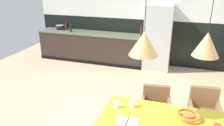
{
  "coord_description": "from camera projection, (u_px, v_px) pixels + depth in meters",
  "views": [
    {
      "loc": [
        1.12,
        -3.19,
        2.48
      ],
      "look_at": [
        -0.17,
        0.8,
        0.86
      ],
      "focal_mm": 35.41,
      "sensor_mm": 36.0,
      "label": 1
    }
  ],
  "objects": [
    {
      "name": "ground_plane",
      "position": [
        108.0,
        122.0,
        4.05
      ],
      "size": [
        8.7,
        8.7,
        0.0
      ],
      "primitive_type": "plane",
      "color": "tan"
    },
    {
      "name": "bottle_oil_tall",
      "position": [
        66.0,
        26.0,
        7.04
      ],
      "size": [
        0.06,
        0.06,
        0.29
      ],
      "color": "maroon",
      "rests_on": "kitchen_counter"
    },
    {
      "name": "pendant_lamp_over_table_near",
      "position": [
        144.0,
        43.0,
        2.66
      ],
      "size": [
        0.37,
        0.37,
        1.04
      ],
      "color": "black"
    },
    {
      "name": "kitchen_counter",
      "position": [
        91.0,
        47.0,
        6.92
      ],
      "size": [
        3.33,
        0.63,
        0.91
      ],
      "color": "#2E2421",
      "rests_on": "ground"
    },
    {
      "name": "refrigerator_column",
      "position": [
        158.0,
        38.0,
        6.17
      ],
      "size": [
        0.73,
        0.6,
        1.8
      ],
      "primitive_type": "cube",
      "color": "#ADAFB2",
      "rests_on": "ground"
    },
    {
      "name": "bottle_wine_green",
      "position": [
        141.0,
        31.0,
        6.3
      ],
      "size": [
        0.06,
        0.06,
        0.33
      ],
      "color": "maroon",
      "rests_on": "kitchen_counter"
    },
    {
      "name": "mug_tall_blue",
      "position": [
        116.0,
        105.0,
        3.18
      ],
      "size": [
        0.13,
        0.08,
        0.09
      ],
      "color": "white",
      "rests_on": "dining_table"
    },
    {
      "name": "armchair_corner_seat",
      "position": [
        204.0,
        107.0,
        3.62
      ],
      "size": [
        0.53,
        0.51,
        0.8
      ],
      "rotation": [
        0.0,
        0.0,
        3.24
      ],
      "color": "brown",
      "rests_on": "ground"
    },
    {
      "name": "dining_table",
      "position": [
        166.0,
        122.0,
        2.94
      ],
      "size": [
        1.75,
        0.82,
        0.72
      ],
      "color": "gold",
      "rests_on": "ground"
    },
    {
      "name": "bottle_vinegar_dark",
      "position": [
        71.0,
        28.0,
        6.81
      ],
      "size": [
        0.07,
        0.07,
        0.28
      ],
      "color": "#0F3319",
      "rests_on": "kitchen_counter"
    },
    {
      "name": "back_wall_splashback_dark",
      "position": [
        142.0,
        41.0,
        6.72
      ],
      "size": [
        6.7,
        0.12,
        1.34
      ],
      "primitive_type": "cube",
      "color": "black",
      "rests_on": "ground"
    },
    {
      "name": "armchair_head_of_table",
      "position": [
        156.0,
        102.0,
        3.77
      ],
      "size": [
        0.54,
        0.53,
        0.75
      ],
      "rotation": [
        0.0,
        0.0,
        3.27
      ],
      "color": "brown",
      "rests_on": "ground"
    },
    {
      "name": "mug_glass_clear",
      "position": [
        132.0,
        104.0,
        3.2
      ],
      "size": [
        0.13,
        0.08,
        0.1
      ],
      "color": "white",
      "rests_on": "dining_table"
    },
    {
      "name": "fruit_bowl",
      "position": [
        188.0,
        115.0,
        2.94
      ],
      "size": [
        0.32,
        0.32,
        0.07
      ],
      "color": "#B2662D",
      "rests_on": "dining_table"
    },
    {
      "name": "cooking_pot",
      "position": [
        60.0,
        27.0,
        7.13
      ],
      "size": [
        0.27,
        0.27,
        0.16
      ],
      "color": "black",
      "rests_on": "kitchen_counter"
    },
    {
      "name": "open_book",
      "position": [
        127.0,
        121.0,
        2.88
      ],
      "size": [
        0.29,
        0.21,
        0.02
      ],
      "color": "white",
      "rests_on": "dining_table"
    },
    {
      "name": "pendant_lamp_over_table_far",
      "position": [
        207.0,
        44.0,
        2.44
      ],
      "size": [
        0.29,
        0.29,
        0.98
      ],
      "color": "black"
    }
  ]
}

